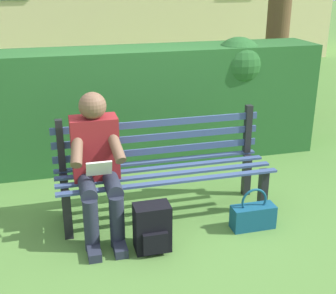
% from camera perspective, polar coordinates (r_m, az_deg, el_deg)
% --- Properties ---
extents(ground, '(60.00, 60.00, 0.00)m').
position_cam_1_polar(ground, '(4.12, -0.36, -8.38)').
color(ground, '#517F38').
extents(park_bench, '(1.88, 0.52, 0.89)m').
position_cam_1_polar(park_bench, '(4.00, -0.67, -2.24)').
color(park_bench, black).
rests_on(park_bench, ground).
extents(person_seated, '(0.44, 0.73, 1.16)m').
position_cam_1_polar(person_seated, '(3.68, -8.94, -1.86)').
color(person_seated, maroon).
rests_on(person_seated, ground).
extents(hedge_backdrop, '(4.58, 0.70, 1.37)m').
position_cam_1_polar(hedge_backdrop, '(5.07, -6.04, 5.43)').
color(hedge_backdrop, '#265B28').
rests_on(hedge_backdrop, ground).
extents(backpack, '(0.28, 0.25, 0.39)m').
position_cam_1_polar(backpack, '(3.55, -1.99, -10.18)').
color(backpack, black).
rests_on(backpack, ground).
extents(handbag, '(0.37, 0.15, 0.37)m').
position_cam_1_polar(handbag, '(3.93, 10.67, -8.49)').
color(handbag, navy).
rests_on(handbag, ground).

